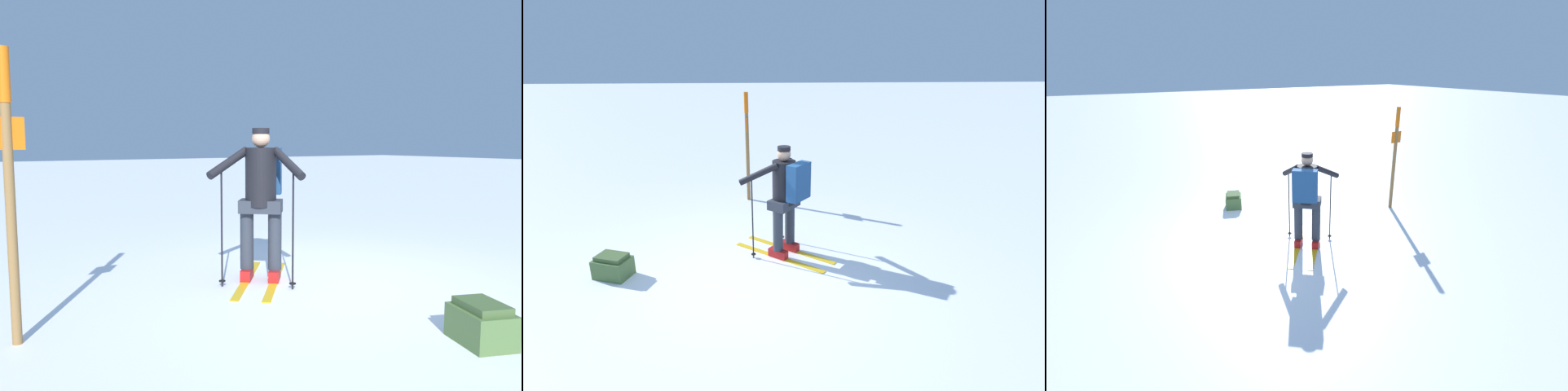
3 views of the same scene
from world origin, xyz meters
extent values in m
plane|color=white|center=(0.00, 0.00, 0.00)|extent=(80.00, 80.00, 0.00)
cube|color=gold|center=(-0.44, -0.45, 0.01)|extent=(1.32, 1.07, 0.01)
cube|color=red|center=(-0.44, -0.45, 0.07)|extent=(0.30, 0.27, 0.12)
cylinder|color=#2D333D|center=(-0.44, -0.45, 0.48)|extent=(0.15, 0.15, 0.70)
cube|color=gold|center=(-0.63, -0.69, 0.01)|extent=(1.32, 1.07, 0.01)
cube|color=red|center=(-0.63, -0.69, 0.07)|extent=(0.30, 0.27, 0.12)
cylinder|color=#2D333D|center=(-0.63, -0.69, 0.48)|extent=(0.15, 0.15, 0.70)
cube|color=#2D333D|center=(-0.53, -0.57, 0.83)|extent=(0.51, 0.54, 0.14)
cylinder|color=black|center=(-0.53, -0.57, 1.15)|extent=(0.34, 0.34, 0.64)
sphere|color=tan|center=(-0.53, -0.57, 1.57)|extent=(0.20, 0.20, 0.20)
cylinder|color=black|center=(-0.53, -0.57, 1.66)|extent=(0.19, 0.19, 0.06)
cube|color=navy|center=(-0.73, -0.41, 1.21)|extent=(0.38, 0.42, 0.53)
cylinder|color=black|center=(-0.06, -0.46, 0.63)|extent=(0.02, 0.02, 1.27)
cylinder|color=black|center=(-0.06, -0.46, 0.06)|extent=(0.07, 0.07, 0.01)
cylinder|color=black|center=(-0.17, -0.45, 1.32)|extent=(0.57, 0.12, 0.33)
cylinder|color=black|center=(-0.53, -1.05, 0.63)|extent=(0.02, 0.02, 1.27)
cylinder|color=black|center=(-0.53, -1.05, 0.06)|extent=(0.07, 0.07, 0.01)
cylinder|color=black|center=(-0.56, -0.95, 1.32)|extent=(0.24, 0.57, 0.33)
cube|color=#4C6B38|center=(1.87, -0.04, 0.13)|extent=(0.55, 0.47, 0.27)
cube|color=#415B2F|center=(1.87, -0.04, 0.30)|extent=(0.46, 0.38, 0.06)
cylinder|color=olive|center=(0.05, -3.08, 1.11)|extent=(0.07, 0.07, 2.22)
cylinder|color=orange|center=(0.05, -3.08, 2.02)|extent=(0.08, 0.08, 0.40)
cube|color=orange|center=(0.05, -3.08, 1.60)|extent=(0.03, 0.24, 0.24)
camera|label=1|loc=(4.21, -3.41, 1.54)|focal=35.00mm
camera|label=2|loc=(-0.17, 5.06, 2.92)|focal=28.00mm
camera|label=3|loc=(-5.29, 2.22, 3.03)|focal=24.00mm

